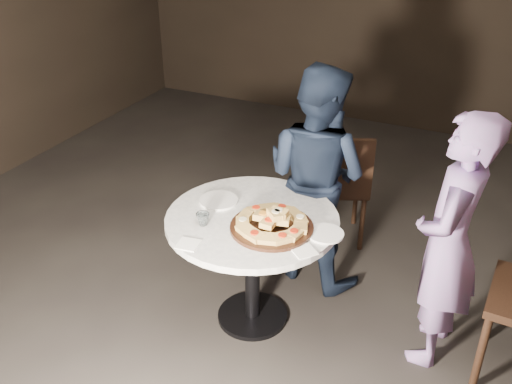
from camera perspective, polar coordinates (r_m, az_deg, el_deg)
floor at (r=3.47m, az=1.13°, el=-13.80°), size 7.00×7.00×0.00m
table at (r=3.21m, az=-0.38°, el=-4.52°), size 1.19×1.19×0.72m
serving_board at (r=3.03m, az=1.58°, el=-3.54°), size 0.55×0.55×0.02m
focaccia_pile at (r=3.00m, az=1.65°, el=-2.90°), size 0.40×0.40×0.11m
plate_left at (r=3.28m, az=-3.76°, el=-0.85°), size 0.26×0.26×0.01m
plate_right at (r=3.00m, az=6.95°, el=-4.15°), size 0.26×0.26×0.01m
water_glass at (r=3.06m, az=-5.34°, el=-2.71°), size 0.09×0.09×0.07m
napkin_near at (r=2.92m, az=-6.81°, el=-5.20°), size 0.12×0.12×0.01m
napkin_far at (r=2.86m, az=4.83°, el=-5.91°), size 0.15×0.15×0.01m
chair_far at (r=3.99m, az=8.28°, el=1.05°), size 0.54×0.55×0.87m
diner_navy at (r=3.56m, az=6.00°, el=1.54°), size 0.82×0.71×1.44m
diner_teal at (r=3.08m, az=18.69°, el=-4.91°), size 0.38×0.55×1.44m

